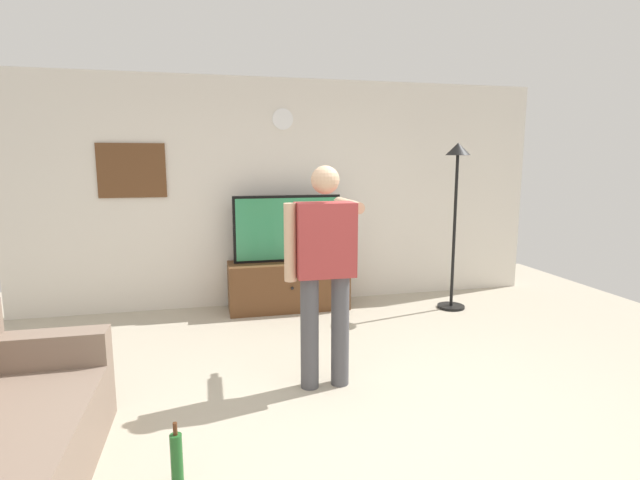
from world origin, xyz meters
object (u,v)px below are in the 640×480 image
wall_clock (283,119)px  person_standing_nearer_lamp (325,263)px  television (287,228)px  beverage_bottle (177,459)px  tv_stand (289,285)px  floor_lamp (456,192)px  framed_picture (132,171)px

wall_clock → person_standing_nearer_lamp: 2.63m
television → beverage_bottle: television is taller
person_standing_nearer_lamp → beverage_bottle: (-1.06, -0.97, -0.82)m
tv_stand → person_standing_nearer_lamp: size_ratio=0.82×
wall_clock → beverage_bottle: wall_clock is taller
television → beverage_bottle: 3.34m
television → beverage_bottle: (-1.13, -3.04, -0.81)m
person_standing_nearer_lamp → beverage_bottle: size_ratio=4.69×
wall_clock → floor_lamp: size_ratio=0.13×
television → wall_clock: (0.00, 0.24, 1.27)m
television → framed_picture: size_ratio=1.73×
person_standing_nearer_lamp → beverage_bottle: 1.66m
person_standing_nearer_lamp → tv_stand: bearing=88.2°
wall_clock → person_standing_nearer_lamp: wall_clock is taller
tv_stand → framed_picture: 2.19m
tv_stand → floor_lamp: floor_lamp is taller
tv_stand → beverage_bottle: (-1.13, -3.00, -0.13)m
framed_picture → beverage_bottle: size_ratio=2.00×
television → beverage_bottle: bearing=-110.3°
wall_clock → person_standing_nearer_lamp: size_ratio=0.14×
floor_lamp → framed_picture: bearing=168.8°
television → wall_clock: wall_clock is taller
floor_lamp → person_standing_nearer_lamp: 2.56m
person_standing_nearer_lamp → beverage_bottle: person_standing_nearer_lamp is taller
beverage_bottle → framed_picture: bearing=100.0°
television → floor_lamp: 2.00m
wall_clock → television: bearing=-90.0°
floor_lamp → person_standing_nearer_lamp: bearing=-140.7°
person_standing_nearer_lamp → television: bearing=88.3°
wall_clock → beverage_bottle: bearing=-108.9°
television → floor_lamp: size_ratio=0.65×
framed_picture → person_standing_nearer_lamp: (1.64, -2.32, -0.66)m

